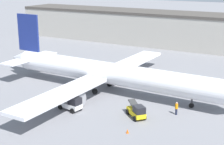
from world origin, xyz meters
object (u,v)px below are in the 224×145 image
(belt_loader_truck, at_px, (137,111))
(safety_cone_near, at_px, (127,131))
(airplane, at_px, (106,73))
(ground_crew_worker, at_px, (176,108))
(baggage_tug, at_px, (72,104))

(belt_loader_truck, bearing_deg, safety_cone_near, -37.40)
(airplane, height_order, ground_crew_worker, airplane)
(baggage_tug, distance_m, safety_cone_near, 10.60)
(airplane, relative_size, safety_cone_near, 80.04)
(airplane, distance_m, ground_crew_worker, 14.16)
(airplane, xyz_separation_m, belt_loader_truck, (9.16, -7.53, -2.16))
(airplane, distance_m, safety_cone_near, 16.26)
(airplane, xyz_separation_m, safety_cone_near, (10.19, -12.35, -2.81))
(belt_loader_truck, distance_m, safety_cone_near, 4.97)
(belt_loader_truck, bearing_deg, ground_crew_worker, 80.74)
(airplane, bearing_deg, safety_cone_near, -48.99)
(belt_loader_truck, xyz_separation_m, safety_cone_near, (1.03, -4.82, -0.66))
(ground_crew_worker, relative_size, baggage_tug, 0.51)
(baggage_tug, distance_m, belt_loader_truck, 9.44)
(baggage_tug, xyz_separation_m, belt_loader_truck, (9.20, 2.13, -0.03))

